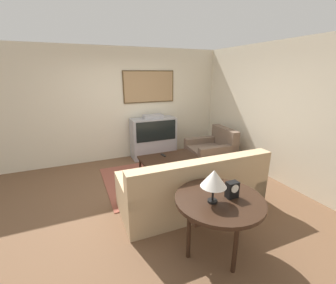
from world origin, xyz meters
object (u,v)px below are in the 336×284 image
tv (153,137)px  table_lamp (214,179)px  armchair (211,153)px  couch (193,189)px  coffee_table (169,159)px  mantel_clock (232,190)px  console_table (219,203)px

tv → table_lamp: table_lamp is taller
armchair → table_lamp: (-1.63, -2.43, 0.74)m
table_lamp → armchair: bearing=56.1°
couch → table_lamp: size_ratio=5.91×
coffee_table → mantel_clock: size_ratio=6.00×
console_table → table_lamp: (-0.12, -0.03, 0.35)m
console_table → mantel_clock: (0.14, -0.03, 0.17)m
mantel_clock → couch: bearing=86.6°
tv → couch: size_ratio=0.50×
console_table → mantel_clock: mantel_clock is taller
tv → mantel_clock: bearing=-94.4°
couch → coffee_table: couch is taller
tv → table_lamp: bearing=-98.7°
console_table → couch: bearing=78.3°
armchair → mantel_clock: mantel_clock is taller
tv → console_table: size_ratio=1.10×
coffee_table → console_table: 2.13m
tv → coffee_table: 1.30m
armchair → console_table: (-1.51, -2.40, 0.39)m
table_lamp → console_table: bearing=14.4°
tv → armchair: bearing=-41.7°
mantel_clock → table_lamp: bearing=179.8°
armchair → console_table: size_ratio=0.99×
coffee_table → couch: bearing=-93.4°
coffee_table → mantel_clock: mantel_clock is taller
tv → coffee_table: bearing=-96.0°
coffee_table → table_lamp: 2.25m
tv → table_lamp: (-0.52, -3.42, 0.50)m
armchair → table_lamp: bearing=-29.9°
armchair → mantel_clock: (-1.37, -2.43, 0.56)m
tv → couch: 2.45m
coffee_table → mantel_clock: bearing=-93.4°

